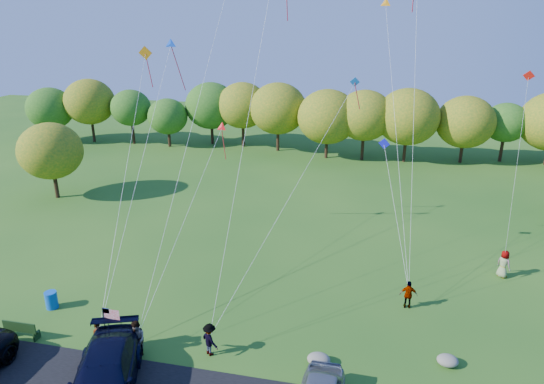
{
  "coord_description": "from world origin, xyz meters",
  "views": [
    {
      "loc": [
        6.32,
        -18.46,
        15.8
      ],
      "look_at": [
        0.89,
        6.0,
        6.63
      ],
      "focal_mm": 32.0,
      "sensor_mm": 36.0,
      "label": 1
    }
  ],
  "objects": [
    {
      "name": "flag_assembly",
      "position": [
        -5.85,
        -0.57,
        1.82
      ],
      "size": [
        0.9,
        0.58,
        2.44
      ],
      "color": "black",
      "rests_on": "ground"
    },
    {
      "name": "flyer_c",
      "position": [
        -0.95,
        0.18,
        0.86
      ],
      "size": [
        1.27,
        1.15,
        1.72
      ],
      "primitive_type": "imported",
      "rotation": [
        0.0,
        0.0,
        2.54
      ],
      "color": "#4C4C59",
      "rests_on": "ground"
    },
    {
      "name": "ground",
      "position": [
        0.0,
        0.0,
        0.0
      ],
      "size": [
        140.0,
        140.0,
        0.0
      ],
      "primitive_type": "plane",
      "color": "#235518",
      "rests_on": "ground"
    },
    {
      "name": "treeline",
      "position": [
        -0.97,
        36.72,
        4.87
      ],
      "size": [
        75.77,
        27.97,
        8.48
      ],
      "color": "#342113",
      "rests_on": "ground"
    },
    {
      "name": "boulder_near",
      "position": [
        4.38,
        0.6,
        0.28
      ],
      "size": [
        1.12,
        0.88,
        0.56
      ],
      "primitive_type": "ellipsoid",
      "color": "slate",
      "rests_on": "ground"
    },
    {
      "name": "flyer_b",
      "position": [
        -4.39,
        -0.66,
        0.95
      ],
      "size": [
        1.17,
        1.14,
        1.91
      ],
      "primitive_type": "imported",
      "rotation": [
        0.0,
        0.0,
        -0.68
      ],
      "color": "#4C4C59",
      "rests_on": "ground"
    },
    {
      "name": "minivan_navy",
      "position": [
        -4.47,
        -3.47,
        1.01
      ],
      "size": [
        4.71,
        7.08,
        1.9
      ],
      "primitive_type": "imported",
      "rotation": [
        0.0,
        0.0,
        0.34
      ],
      "color": "black",
      "rests_on": "asphalt_lane"
    },
    {
      "name": "park_bench",
      "position": [
        -10.88,
        -0.77,
        0.56
      ],
      "size": [
        1.9,
        0.47,
        1.05
      ],
      "rotation": [
        0.0,
        0.0,
        0.01
      ],
      "color": "black",
      "rests_on": "ground"
    },
    {
      "name": "trash_barrel",
      "position": [
        -11.15,
        2.07,
        0.51
      ],
      "size": [
        0.68,
        0.68,
        1.01
      ],
      "primitive_type": "cylinder",
      "color": "blue",
      "rests_on": "ground"
    },
    {
      "name": "flyer_d",
      "position": [
        8.74,
        6.5,
        0.85
      ],
      "size": [
        1.0,
        0.44,
        1.7
      ],
      "primitive_type": "imported",
      "rotation": [
        0.0,
        0.0,
        3.17
      ],
      "color": "#4C4C59",
      "rests_on": "ground"
    },
    {
      "name": "boulder_far",
      "position": [
        10.42,
        1.88,
        0.26
      ],
      "size": [
        1.01,
        0.84,
        0.53
      ],
      "primitive_type": "ellipsoid",
      "color": "slate",
      "rests_on": "ground"
    },
    {
      "name": "flyer_a",
      "position": [
        -6.38,
        -0.8,
        0.81
      ],
      "size": [
        0.7,
        0.65,
        1.61
      ],
      "primitive_type": "imported",
      "rotation": [
        0.0,
        0.0,
        0.59
      ],
      "color": "#4C4C59",
      "rests_on": "ground"
    },
    {
      "name": "flyer_e",
      "position": [
        14.8,
        11.42,
        0.92
      ],
      "size": [
        1.03,
        1.05,
        1.83
      ],
      "primitive_type": "imported",
      "rotation": [
        0.0,
        0.0,
        2.32
      ],
      "color": "#4C4C59",
      "rests_on": "ground"
    }
  ]
}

